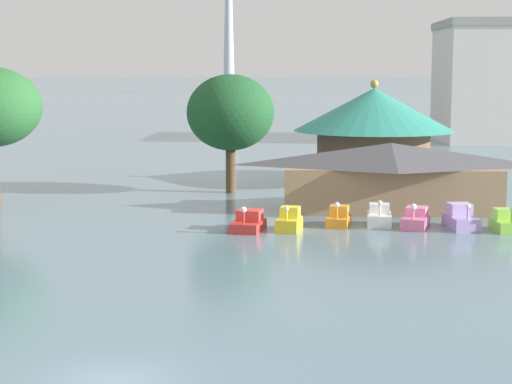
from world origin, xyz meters
name	(u,v)px	position (x,y,z in m)	size (l,w,h in m)	color
ground_plane	(113,383)	(0.00, 0.00, 0.00)	(2000.00, 2000.00, 0.00)	slate
pedal_boat_red	(249,222)	(2.81, 25.54, 0.48)	(2.18, 3.12, 1.63)	red
pedal_boat_yellow	(289,221)	(5.25, 25.62, 0.56)	(1.68, 2.42, 1.62)	yellow
pedal_boat_orange	(339,218)	(8.29, 27.32, 0.49)	(1.70, 2.50, 1.62)	orange
pedal_boat_white	(379,217)	(10.80, 27.50, 0.54)	(1.64, 2.50, 1.72)	white
pedal_boat_pink	(416,219)	(12.97, 26.97, 0.50)	(2.16, 3.20, 1.65)	pink
pedal_boat_lavender	(461,219)	(15.65, 26.75, 0.59)	(1.90, 3.07, 1.69)	#B299D8
pedal_boat_lime	(506,222)	(18.20, 26.06, 0.52)	(1.69, 2.42, 1.68)	#8CCC3F
boathouse	(391,175)	(12.09, 33.45, 2.42)	(15.56, 6.49, 4.61)	#9E7F5B
green_roof_pavilion	(374,127)	(12.21, 48.34, 4.69)	(13.63, 13.63, 8.68)	brown
shoreline_tree_mid	(230,113)	(0.55, 41.29, 6.23)	(6.78, 6.78, 9.20)	brown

